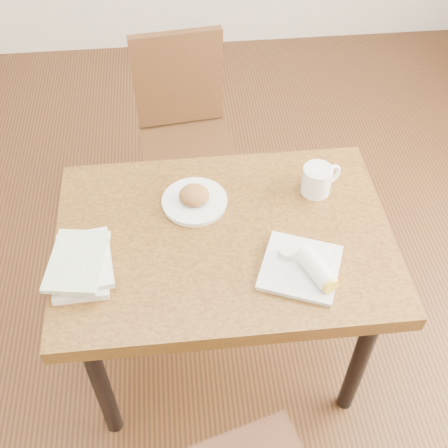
{
  "coord_description": "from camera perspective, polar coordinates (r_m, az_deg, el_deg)",
  "views": [
    {
      "loc": [
        -0.12,
        -1.21,
        2.15
      ],
      "look_at": [
        0.0,
        0.0,
        0.8
      ],
      "focal_mm": 45.0,
      "sensor_mm": 36.0,
      "label": 1
    }
  ],
  "objects": [
    {
      "name": "table",
      "position": [
        1.92,
        0.0,
        -2.8
      ],
      "size": [
        1.11,
        0.78,
        0.75
      ],
      "color": "brown",
      "rests_on": "ground"
    },
    {
      "name": "chair_far",
      "position": [
        2.6,
        -4.04,
        9.86
      ],
      "size": [
        0.46,
        0.46,
        0.95
      ],
      "color": "#422813",
      "rests_on": "ground"
    },
    {
      "name": "ground",
      "position": [
        2.47,
        0.0,
        -12.59
      ],
      "size": [
        4.0,
        5.0,
        0.01
      ],
      "primitive_type": "cube",
      "color": "#472814",
      "rests_on": "ground"
    },
    {
      "name": "coffee_mug",
      "position": [
        1.98,
        9.52,
        4.52
      ],
      "size": [
        0.15,
        0.1,
        0.1
      ],
      "color": "white",
      "rests_on": "table"
    },
    {
      "name": "book_stack",
      "position": [
        1.79,
        -14.28,
        -3.95
      ],
      "size": [
        0.21,
        0.27,
        0.06
      ],
      "color": "white",
      "rests_on": "table"
    },
    {
      "name": "plate_burrito",
      "position": [
        1.75,
        8.26,
        -4.41
      ],
      "size": [
        0.3,
        0.3,
        0.08
      ],
      "color": "white",
      "rests_on": "table"
    },
    {
      "name": "plate_scone",
      "position": [
        1.93,
        -3.02,
        2.53
      ],
      "size": [
        0.23,
        0.23,
        0.07
      ],
      "color": "white",
      "rests_on": "table"
    }
  ]
}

